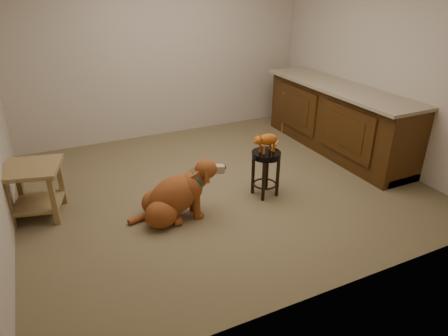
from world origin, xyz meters
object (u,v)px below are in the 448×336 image
tabby_kitten (266,140)px  padded_stool (266,165)px  wood_stool (291,109)px  side_table (34,184)px  golden_retriever (175,197)px

tabby_kitten → padded_stool: bearing=-5.7°
wood_stool → side_table: wood_stool is taller
side_table → wood_stool: bearing=15.7°
side_table → tabby_kitten: tabby_kitten is taller
golden_retriever → side_table: bearing=160.3°
side_table → tabby_kitten: bearing=-14.9°
side_table → golden_retriever: 1.43m
padded_stool → tabby_kitten: size_ratio=1.32×
wood_stool → tabby_kitten: tabby_kitten is taller
golden_retriever → tabby_kitten: bearing=8.8°
padded_stool → side_table: bearing=165.2°
wood_stool → golden_retriever: bearing=-146.1°
golden_retriever → tabby_kitten: tabby_kitten is taller
padded_stool → side_table: 2.44m
side_table → tabby_kitten: 2.45m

